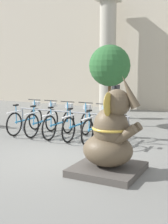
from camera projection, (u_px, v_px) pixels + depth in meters
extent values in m
plane|color=slate|center=(54.00, 156.00, 7.35)|extent=(60.00, 60.00, 0.00)
cube|color=#BCB29E|center=(155.00, 46.00, 14.44)|extent=(20.00, 0.20, 6.00)
cylinder|color=#ADA899|center=(108.00, 57.00, 14.52)|extent=(0.76, 0.76, 5.00)
cube|color=#ADA899|center=(108.00, 0.00, 14.14)|extent=(0.95, 0.95, 0.16)
cylinder|color=gray|center=(23.00, 120.00, 10.14)|extent=(0.05, 0.05, 0.75)
cylinder|color=gray|center=(128.00, 130.00, 8.49)|extent=(0.05, 0.05, 0.75)
cylinder|color=gray|center=(70.00, 112.00, 9.26)|extent=(3.71, 0.04, 0.04)
torus|color=black|center=(36.00, 119.00, 10.35)|extent=(0.05, 0.73, 0.73)
torus|color=black|center=(14.00, 124.00, 9.41)|extent=(0.05, 0.73, 0.73)
cube|color=#338CC6|center=(25.00, 120.00, 9.87)|extent=(0.04, 0.97, 0.04)
cube|color=silver|center=(14.00, 112.00, 9.35)|extent=(0.06, 0.61, 0.03)
cylinder|color=#338CC6|center=(16.00, 115.00, 9.46)|extent=(0.03, 0.03, 0.55)
cube|color=black|center=(16.00, 105.00, 9.41)|extent=(0.08, 0.18, 0.04)
cylinder|color=#338CC6|center=(35.00, 109.00, 10.27)|extent=(0.03, 0.03, 0.65)
cylinder|color=black|center=(34.00, 100.00, 10.22)|extent=(0.48, 0.03, 0.03)
cube|color=silver|center=(36.00, 104.00, 10.33)|extent=(0.20, 0.16, 0.14)
torus|color=black|center=(52.00, 120.00, 10.09)|extent=(0.05, 0.73, 0.73)
torus|color=black|center=(32.00, 126.00, 9.16)|extent=(0.05, 0.73, 0.73)
cube|color=#338CC6|center=(42.00, 121.00, 9.62)|extent=(0.04, 0.97, 0.04)
cube|color=silver|center=(31.00, 113.00, 9.10)|extent=(0.06, 0.61, 0.03)
cylinder|color=#338CC6|center=(33.00, 116.00, 9.20)|extent=(0.03, 0.03, 0.55)
cube|color=black|center=(33.00, 106.00, 9.16)|extent=(0.08, 0.18, 0.04)
cylinder|color=#338CC6|center=(51.00, 111.00, 10.01)|extent=(0.03, 0.03, 0.65)
cylinder|color=black|center=(51.00, 101.00, 9.96)|extent=(0.48, 0.03, 0.03)
cube|color=silver|center=(53.00, 105.00, 10.07)|extent=(0.20, 0.16, 0.14)
torus|color=black|center=(68.00, 122.00, 9.80)|extent=(0.05, 0.73, 0.73)
torus|color=black|center=(49.00, 128.00, 8.87)|extent=(0.05, 0.73, 0.73)
cube|color=#338CC6|center=(59.00, 123.00, 9.33)|extent=(0.04, 0.97, 0.04)
cube|color=silver|center=(49.00, 115.00, 8.81)|extent=(0.06, 0.61, 0.03)
cylinder|color=#338CC6|center=(51.00, 118.00, 8.91)|extent=(0.03, 0.03, 0.55)
cube|color=black|center=(51.00, 108.00, 8.87)|extent=(0.08, 0.18, 0.04)
cylinder|color=#338CC6|center=(68.00, 112.00, 9.72)|extent=(0.03, 0.03, 0.65)
cylinder|color=black|center=(67.00, 102.00, 9.67)|extent=(0.48, 0.03, 0.03)
cube|color=silver|center=(69.00, 106.00, 9.78)|extent=(0.20, 0.16, 0.14)
torus|color=black|center=(86.00, 123.00, 9.54)|extent=(0.05, 0.73, 0.73)
torus|color=black|center=(69.00, 130.00, 8.60)|extent=(0.05, 0.73, 0.73)
cube|color=#338CC6|center=(78.00, 125.00, 9.07)|extent=(0.04, 0.97, 0.04)
cube|color=silver|center=(68.00, 116.00, 8.55)|extent=(0.06, 0.61, 0.03)
cylinder|color=#338CC6|center=(70.00, 119.00, 8.65)|extent=(0.03, 0.03, 0.55)
cube|color=black|center=(70.00, 109.00, 8.61)|extent=(0.08, 0.18, 0.04)
cylinder|color=#338CC6|center=(86.00, 113.00, 9.46)|extent=(0.03, 0.03, 0.65)
cylinder|color=black|center=(86.00, 103.00, 9.41)|extent=(0.48, 0.03, 0.03)
cube|color=silver|center=(87.00, 107.00, 9.52)|extent=(0.20, 0.16, 0.14)
torus|color=black|center=(104.00, 126.00, 9.20)|extent=(0.05, 0.73, 0.73)
torus|color=black|center=(87.00, 133.00, 8.26)|extent=(0.05, 0.73, 0.73)
cube|color=#338CC6|center=(96.00, 127.00, 8.72)|extent=(0.04, 0.97, 0.04)
cube|color=silver|center=(87.00, 118.00, 8.20)|extent=(0.06, 0.61, 0.03)
cylinder|color=#338CC6|center=(89.00, 122.00, 8.30)|extent=(0.03, 0.03, 0.55)
cube|color=black|center=(89.00, 111.00, 8.26)|extent=(0.08, 0.18, 0.04)
cylinder|color=#338CC6|center=(103.00, 115.00, 9.11)|extent=(0.03, 0.03, 0.65)
cylinder|color=black|center=(104.00, 104.00, 9.07)|extent=(0.48, 0.03, 0.03)
cube|color=silver|center=(105.00, 108.00, 9.17)|extent=(0.20, 0.16, 0.14)
torus|color=black|center=(125.00, 127.00, 8.97)|extent=(0.05, 0.73, 0.73)
torus|color=black|center=(110.00, 134.00, 8.03)|extent=(0.05, 0.73, 0.73)
cube|color=#338CC6|center=(118.00, 129.00, 8.49)|extent=(0.04, 0.97, 0.04)
cube|color=silver|center=(110.00, 120.00, 7.97)|extent=(0.06, 0.61, 0.03)
cylinder|color=#338CC6|center=(112.00, 123.00, 8.08)|extent=(0.03, 0.03, 0.55)
cube|color=black|center=(112.00, 112.00, 8.03)|extent=(0.08, 0.18, 0.04)
cylinder|color=#338CC6|center=(124.00, 116.00, 8.88)|extent=(0.03, 0.03, 0.65)
cylinder|color=black|center=(124.00, 105.00, 8.84)|extent=(0.48, 0.03, 0.03)
cube|color=silver|center=(126.00, 110.00, 8.95)|extent=(0.20, 0.16, 0.14)
cube|color=#4C4742|center=(108.00, 169.00, 6.24)|extent=(1.31, 1.31, 0.14)
ellipsoid|color=brown|center=(108.00, 150.00, 6.18)|extent=(1.01, 0.89, 0.65)
ellipsoid|color=brown|center=(111.00, 128.00, 6.09)|extent=(0.71, 0.65, 0.83)
sphere|color=brown|center=(117.00, 103.00, 5.96)|extent=(0.53, 0.53, 0.53)
ellipsoid|color=gold|center=(119.00, 101.00, 6.23)|extent=(0.08, 0.38, 0.45)
ellipsoid|color=gold|center=(108.00, 104.00, 5.76)|extent=(0.08, 0.38, 0.45)
cone|color=brown|center=(129.00, 92.00, 5.82)|extent=(0.46, 0.19, 0.67)
cylinder|color=brown|center=(129.00, 133.00, 6.08)|extent=(0.53, 0.18, 0.47)
cylinder|color=brown|center=(124.00, 136.00, 5.82)|extent=(0.53, 0.18, 0.47)
torus|color=gold|center=(111.00, 128.00, 6.09)|extent=(0.74, 0.74, 0.05)
cylinder|color=#28282D|center=(117.00, 109.00, 12.66)|extent=(0.11, 0.11, 0.77)
cylinder|color=#28282D|center=(115.00, 109.00, 12.51)|extent=(0.11, 0.11, 0.77)
cube|color=#333338|center=(116.00, 92.00, 12.48)|extent=(0.20, 0.32, 0.58)
sphere|color=tan|center=(116.00, 82.00, 12.42)|extent=(0.21, 0.21, 0.21)
cylinder|color=#333338|center=(118.00, 91.00, 12.65)|extent=(0.07, 0.07, 0.52)
cylinder|color=#333338|center=(114.00, 92.00, 12.30)|extent=(0.07, 0.07, 0.52)
cylinder|color=#4C4C4C|center=(109.00, 120.00, 11.07)|extent=(0.74, 0.74, 0.39)
cylinder|color=brown|center=(109.00, 99.00, 10.95)|extent=(0.10, 0.10, 1.15)
sphere|color=#2D6633|center=(110.00, 66.00, 10.78)|extent=(1.43, 1.43, 1.43)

